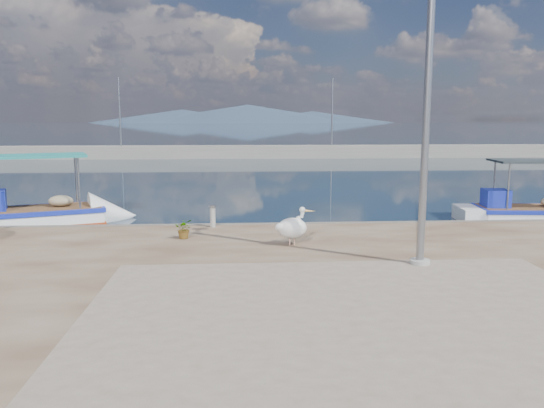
{
  "coord_description": "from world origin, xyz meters",
  "views": [
    {
      "loc": [
        -0.91,
        -10.86,
        3.64
      ],
      "look_at": [
        0.0,
        3.8,
        1.3
      ],
      "focal_mm": 35.0,
      "sensor_mm": 36.0,
      "label": 1
    }
  ],
  "objects": [
    {
      "name": "boat_right",
      "position": [
        9.6,
        7.36,
        0.2
      ],
      "size": [
        5.55,
        2.33,
        2.6
      ],
      "rotation": [
        0.0,
        0.0,
        -0.11
      ],
      "color": "white",
      "rests_on": "ground"
    },
    {
      "name": "mountains",
      "position": [
        4.39,
        650.0,
        9.51
      ],
      "size": [
        370.0,
        280.0,
        22.0
      ],
      "color": "#28384C",
      "rests_on": "ground"
    },
    {
      "name": "ground",
      "position": [
        0.0,
        0.0,
        0.0
      ],
      "size": [
        1400.0,
        1400.0,
        0.0
      ],
      "primitive_type": "plane",
      "color": "#162635",
      "rests_on": "ground"
    },
    {
      "name": "pelican",
      "position": [
        0.42,
        2.16,
        0.96
      ],
      "size": [
        1.02,
        0.59,
        0.97
      ],
      "rotation": [
        0.0,
        0.0,
        0.19
      ],
      "color": "tan",
      "rests_on": "quay"
    },
    {
      "name": "potted_plant",
      "position": [
        -2.39,
        3.11,
        0.77
      ],
      "size": [
        0.5,
        0.44,
        0.53
      ],
      "primitive_type": "imported",
      "rotation": [
        0.0,
        0.0,
        0.05
      ],
      "color": "#33722D",
      "rests_on": "quay"
    },
    {
      "name": "bollard_near",
      "position": [
        -1.7,
        4.6,
        0.86
      ],
      "size": [
        0.22,
        0.22,
        0.66
      ],
      "color": "gray",
      "rests_on": "quay"
    },
    {
      "name": "breakwater",
      "position": [
        -0.0,
        40.0,
        0.6
      ],
      "size": [
        120.0,
        2.2,
        7.5
      ],
      "color": "gray",
      "rests_on": "ground"
    },
    {
      "name": "boat_left",
      "position": [
        -7.99,
        7.9,
        0.22
      ],
      "size": [
        6.24,
        3.86,
        2.86
      ],
      "rotation": [
        0.0,
        0.0,
        0.35
      ],
      "color": "white",
      "rests_on": "ground"
    },
    {
      "name": "lamp_post",
      "position": [
        3.04,
        0.25,
        3.8
      ],
      "size": [
        0.44,
        0.96,
        7.0
      ],
      "color": "gray",
      "rests_on": "quay"
    },
    {
      "name": "quay_patch",
      "position": [
        1.0,
        -3.0,
        0.5
      ],
      "size": [
        9.0,
        7.0,
        0.01
      ],
      "primitive_type": "cube",
      "color": "gray",
      "rests_on": "quay"
    }
  ]
}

